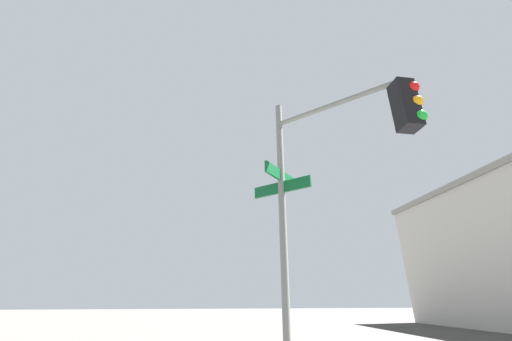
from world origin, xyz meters
name	(u,v)px	position (x,y,z in m)	size (l,w,h in m)	color
traffic_signal_near	(337,167)	(-5.87, -5.77, 3.60)	(2.02, 2.18, 5.15)	slate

